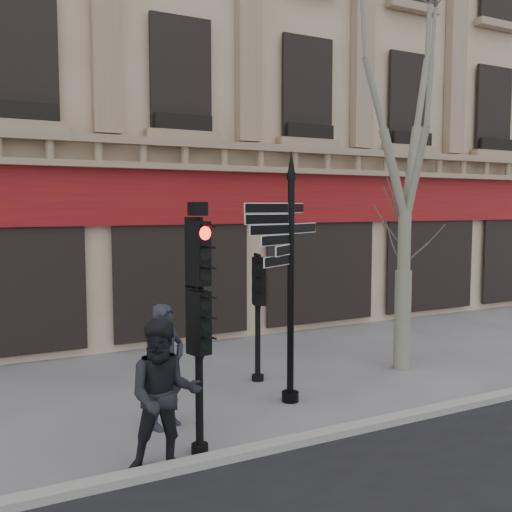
% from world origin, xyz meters
% --- Properties ---
extents(ground, '(80.00, 80.00, 0.00)m').
position_xyz_m(ground, '(0.00, 0.00, 0.00)').
color(ground, '#5D5D62').
rests_on(ground, ground).
extents(kerb, '(80.00, 0.25, 0.12)m').
position_xyz_m(kerb, '(0.00, -1.40, 0.06)').
color(kerb, '#999690').
rests_on(kerb, ground).
extents(building, '(28.00, 15.52, 18.00)m').
position_xyz_m(building, '(0.00, 12.48, 8.99)').
color(building, tan).
rests_on(building, ground).
extents(fingerpost, '(2.30, 2.30, 4.32)m').
position_xyz_m(fingerpost, '(0.25, 0.22, 2.90)').
color(fingerpost, black).
rests_on(fingerpost, ground).
extents(traffic_signal_main, '(0.43, 0.35, 3.44)m').
position_xyz_m(traffic_signal_main, '(-1.91, -1.00, 2.17)').
color(traffic_signal_main, black).
rests_on(traffic_signal_main, ground).
extents(traffic_signal_secondary, '(0.46, 0.38, 2.42)m').
position_xyz_m(traffic_signal_secondary, '(0.30, 1.53, 1.69)').
color(traffic_signal_secondary, black).
rests_on(traffic_signal_secondary, ground).
extents(plane_tree, '(3.01, 3.01, 8.00)m').
position_xyz_m(plane_tree, '(3.34, 0.87, 5.61)').
color(plane_tree, gray).
rests_on(plane_tree, ground).
extents(pedestrian_a, '(0.83, 0.73, 1.91)m').
position_xyz_m(pedestrian_a, '(-2.02, 0.09, 0.95)').
color(pedestrian_a, '#21242D').
rests_on(pedestrian_a, ground).
extents(pedestrian_b, '(1.12, 0.98, 1.98)m').
position_xyz_m(pedestrian_b, '(-2.51, -1.30, 0.99)').
color(pedestrian_b, black).
rests_on(pedestrian_b, ground).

